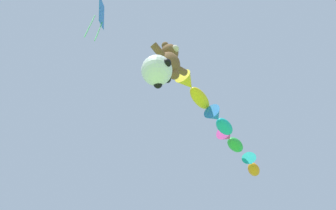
# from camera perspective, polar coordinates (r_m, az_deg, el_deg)

# --- Properties ---
(teddy_bear_kite) EXTENTS (1.88, 0.83, 1.90)m
(teddy_bear_kite) POSITION_cam_1_polar(r_m,az_deg,el_deg) (10.29, 0.40, 9.80)
(teddy_bear_kite) COLOR brown
(soccer_ball_kite) EXTENTS (1.13, 1.12, 1.04)m
(soccer_ball_kite) POSITION_cam_1_polar(r_m,az_deg,el_deg) (8.63, -2.40, 7.46)
(soccer_ball_kite) COLOR white
(fish_kite_goldfin) EXTENTS (2.56, 1.21, 0.85)m
(fish_kite_goldfin) POSITION_cam_1_polar(r_m,az_deg,el_deg) (13.10, 5.59, 3.19)
(fish_kite_goldfin) COLOR yellow
(fish_kite_teal) EXTENTS (2.13, 1.12, 0.90)m
(fish_kite_teal) POSITION_cam_1_polar(r_m,az_deg,el_deg) (13.93, 11.21, -3.46)
(fish_kite_teal) COLOR #19ADB2
(fish_kite_emerald) EXTENTS (2.10, 1.07, 0.94)m
(fish_kite_emerald) POSITION_cam_1_polar(r_m,az_deg,el_deg) (15.75, 13.56, -7.50)
(fish_kite_emerald) COLOR green
(fish_kite_tangerine) EXTENTS (2.03, 1.36, 0.85)m
(fish_kite_tangerine) POSITION_cam_1_polar(r_m,az_deg,el_deg) (17.13, 17.81, -12.39)
(fish_kite_tangerine) COLOR orange
(diamond_kite) EXTENTS (0.98, 1.07, 3.25)m
(diamond_kite) POSITION_cam_1_polar(r_m,az_deg,el_deg) (11.50, -14.45, 18.40)
(diamond_kite) COLOR blue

